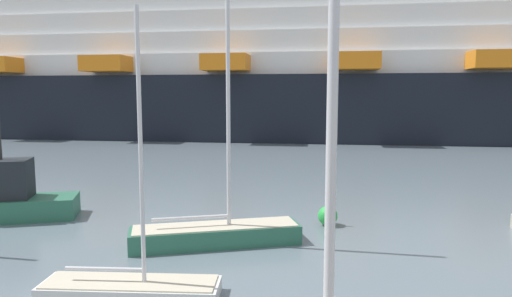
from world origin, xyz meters
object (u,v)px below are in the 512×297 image
(sailboat_4, at_px, (131,284))
(sailboat_7, at_px, (216,230))
(cruise_ship, at_px, (241,76))
(channel_buoy_0, at_px, (328,216))

(sailboat_4, xyz_separation_m, sailboat_7, (1.40, 4.26, 0.18))
(sailboat_4, distance_m, cruise_ship, 48.06)
(sailboat_4, xyz_separation_m, cruise_ship, (-3.52, 47.38, 7.26))
(sailboat_4, relative_size, channel_buoy_0, 5.00)
(sailboat_7, bearing_deg, channel_buoy_0, 16.99)
(sailboat_7, height_order, cruise_ship, cruise_ship)
(channel_buoy_0, relative_size, cruise_ship, 0.01)
(sailboat_7, xyz_separation_m, channel_buoy_0, (3.95, 2.77, -0.13))
(cruise_ship, bearing_deg, sailboat_4, -82.99)
(cruise_ship, bearing_deg, sailboat_7, -80.72)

